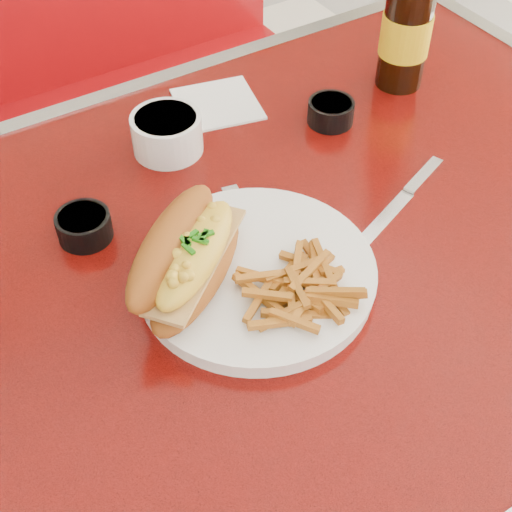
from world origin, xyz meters
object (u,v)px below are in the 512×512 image
knife (404,197)px  beer_bottle (408,17)px  booth_bench_far (81,182)px  fork (251,228)px  sauce_cup_right (331,111)px  diner_table (267,330)px  dinner_plate (256,274)px  gravy_ramekin (167,132)px  mac_hoagie (187,256)px  sauce_cup_left (84,225)px

knife → beer_bottle: bearing=31.0°
booth_bench_far → beer_bottle: bearing=-59.6°
fork → sauce_cup_right: 0.27m
diner_table → dinner_plate: size_ratio=3.53×
gravy_ramekin → knife: gravy_ramekin is taller
booth_bench_far → dinner_plate: size_ratio=3.45×
mac_hoagie → diner_table: bearing=-33.7°
gravy_ramekin → sauce_cup_right: gravy_ramekin is taller
mac_hoagie → sauce_cup_left: (-0.07, 0.14, -0.04)m
knife → booth_bench_far: bearing=82.2°
fork → gravy_ramekin: gravy_ramekin is taller
diner_table → mac_hoagie: mac_hoagie is taller
dinner_plate → beer_bottle: size_ratio=1.21×
fork → knife: (0.21, -0.04, -0.02)m
gravy_ramekin → sauce_cup_left: 0.19m
sauce_cup_right → beer_bottle: size_ratio=0.27×
gravy_ramekin → beer_bottle: size_ratio=0.37×
dinner_plate → sauce_cup_right: size_ratio=4.52×
mac_hoagie → knife: size_ratio=0.99×
gravy_ramekin → sauce_cup_right: 0.24m
dinner_plate → mac_hoagie: size_ratio=1.64×
diner_table → sauce_cup_right: size_ratio=15.97×
diner_table → dinner_plate: bearing=-138.6°
gravy_ramekin → sauce_cup_right: bearing=-15.9°
booth_bench_far → beer_bottle: beer_bottle is taller
fork → sauce_cup_right: sauce_cup_right is taller
diner_table → fork: 0.18m
fork → gravy_ramekin: size_ratio=1.55×
fork → gravy_ramekin: (-0.00, 0.21, 0.01)m
booth_bench_far → sauce_cup_left: booth_bench_far is taller
beer_bottle → knife: 0.29m
sauce_cup_left → diner_table: bearing=-36.9°
sauce_cup_left → mac_hoagie: bearing=-65.2°
sauce_cup_right → beer_bottle: bearing=10.3°
diner_table → sauce_cup_left: size_ratio=15.84×
knife → sauce_cup_left: bearing=136.8°
sauce_cup_right → diner_table: bearing=-141.5°
gravy_ramekin → sauce_cup_right: size_ratio=1.39×
fork → sauce_cup_left: size_ratio=2.15×
diner_table → sauce_cup_left: (-0.18, 0.13, 0.18)m
fork → sauce_cup_right: size_ratio=2.17×
booth_bench_far → fork: booth_bench_far is taller
knife → dinner_plate: bearing=163.5°
mac_hoagie → knife: (0.31, -0.01, -0.05)m
diner_table → sauce_cup_right: (0.21, 0.17, 0.18)m
mac_hoagie → beer_bottle: beer_bottle is taller
knife → diner_table: bearing=153.8°
diner_table → knife: 0.25m
beer_bottle → diner_table: bearing=-151.5°
booth_bench_far → sauce_cup_left: size_ratio=15.46×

